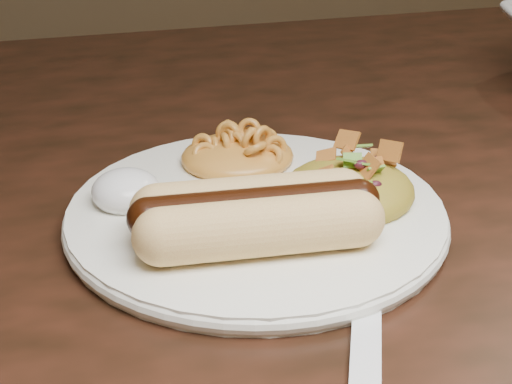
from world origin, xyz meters
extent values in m
cube|color=#38190F|center=(0.00, 0.00, 0.73)|extent=(1.60, 0.90, 0.04)
cylinder|color=white|center=(-0.11, -0.02, 0.76)|extent=(0.25, 0.25, 0.01)
cylinder|color=#FFEC94|center=(-0.12, -0.08, 0.78)|extent=(0.11, 0.04, 0.03)
cylinder|color=#FFEC94|center=(-0.12, -0.05, 0.78)|extent=(0.11, 0.04, 0.03)
cylinder|color=#361306|center=(-0.12, -0.07, 0.78)|extent=(0.12, 0.03, 0.03)
ellipsoid|color=gold|center=(-0.11, 0.04, 0.78)|extent=(0.10, 0.09, 0.03)
ellipsoid|color=white|center=(-0.19, 0.00, 0.78)|extent=(0.06, 0.06, 0.03)
ellipsoid|color=#C36727|center=(-0.05, -0.03, 0.77)|extent=(0.09, 0.08, 0.03)
cube|color=white|center=(-0.09, -0.16, 0.75)|extent=(0.08, 0.15, 0.00)
camera|label=1|loc=(-0.23, -0.45, 1.00)|focal=55.00mm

